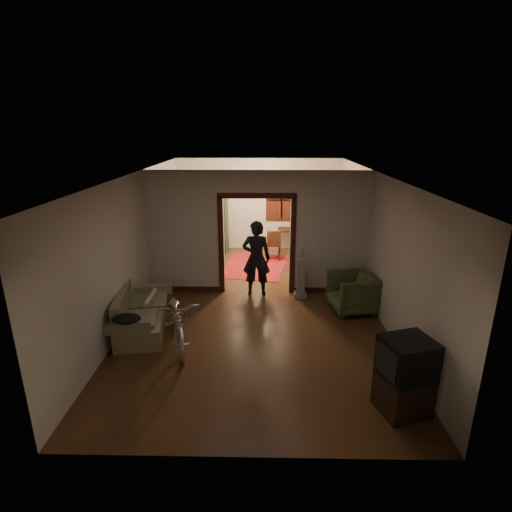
{
  "coord_description": "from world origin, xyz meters",
  "views": [
    {
      "loc": [
        0.15,
        -7.96,
        3.68
      ],
      "look_at": [
        0.0,
        -0.3,
        1.2
      ],
      "focal_mm": 28.0,
      "sensor_mm": 36.0,
      "label": 1
    }
  ],
  "objects_px": {
    "sofa": "(141,310)",
    "desk": "(294,241)",
    "bicycle": "(178,319)",
    "locker": "(212,224)",
    "person": "(256,258)",
    "armchair": "(352,292)"
  },
  "relations": [
    {
      "from": "sofa",
      "to": "bicycle",
      "type": "xyz_separation_m",
      "value": [
        0.81,
        -0.51,
        0.07
      ]
    },
    {
      "from": "bicycle",
      "to": "locker",
      "type": "relative_size",
      "value": 1.03
    },
    {
      "from": "armchair",
      "to": "locker",
      "type": "bearing_deg",
      "value": -151.1
    },
    {
      "from": "armchair",
      "to": "person",
      "type": "bearing_deg",
      "value": -123.22
    },
    {
      "from": "locker",
      "to": "bicycle",
      "type": "bearing_deg",
      "value": -82.64
    },
    {
      "from": "sofa",
      "to": "desk",
      "type": "relative_size",
      "value": 1.85
    },
    {
      "from": "sofa",
      "to": "bicycle",
      "type": "height_order",
      "value": "bicycle"
    },
    {
      "from": "sofa",
      "to": "armchair",
      "type": "bearing_deg",
      "value": 1.82
    },
    {
      "from": "sofa",
      "to": "desk",
      "type": "distance_m",
      "value": 5.99
    },
    {
      "from": "sofa",
      "to": "locker",
      "type": "bearing_deg",
      "value": 71.19
    },
    {
      "from": "bicycle",
      "to": "desk",
      "type": "bearing_deg",
      "value": 48.68
    },
    {
      "from": "sofa",
      "to": "person",
      "type": "height_order",
      "value": "person"
    },
    {
      "from": "bicycle",
      "to": "person",
      "type": "distance_m",
      "value": 2.65
    },
    {
      "from": "locker",
      "to": "desk",
      "type": "height_order",
      "value": "locker"
    },
    {
      "from": "person",
      "to": "desk",
      "type": "relative_size",
      "value": 1.81
    },
    {
      "from": "sofa",
      "to": "bicycle",
      "type": "bearing_deg",
      "value": -43.0
    },
    {
      "from": "sofa",
      "to": "armchair",
      "type": "height_order",
      "value": "sofa"
    },
    {
      "from": "armchair",
      "to": "bicycle",
      "type": "bearing_deg",
      "value": -77.7
    },
    {
      "from": "armchair",
      "to": "locker",
      "type": "height_order",
      "value": "locker"
    },
    {
      "from": "bicycle",
      "to": "armchair",
      "type": "relative_size",
      "value": 2.02
    },
    {
      "from": "bicycle",
      "to": "person",
      "type": "relative_size",
      "value": 1.04
    },
    {
      "from": "armchair",
      "to": "desk",
      "type": "bearing_deg",
      "value": -178.12
    }
  ]
}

